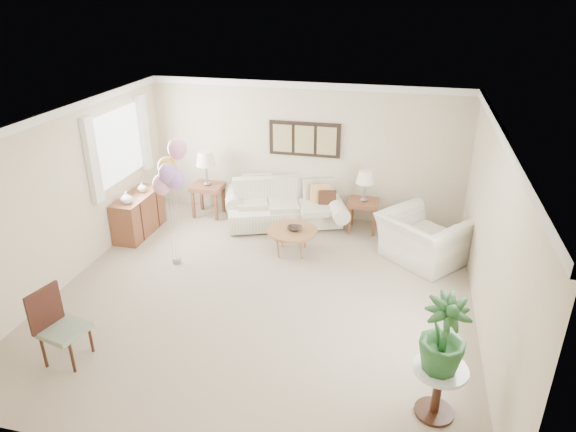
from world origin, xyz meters
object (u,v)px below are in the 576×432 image
object	(u,v)px
sofa	(285,207)
balloon_cluster	(170,171)
coffee_table	(292,232)
accent_chair	(58,324)
armchair	(422,239)

from	to	relation	value
sofa	balloon_cluster	world-z (taller)	balloon_cluster
coffee_table	accent_chair	distance (m)	3.91
armchair	accent_chair	world-z (taller)	accent_chair
armchair	balloon_cluster	distance (m)	4.16
armchair	balloon_cluster	world-z (taller)	balloon_cluster
sofa	armchair	bearing A→B (deg)	-19.93
armchair	accent_chair	distance (m)	5.49
accent_chair	balloon_cluster	world-z (taller)	balloon_cluster
sofa	coffee_table	size ratio (longest dim) A/B	3.09
balloon_cluster	armchair	bearing A→B (deg)	14.40
coffee_table	balloon_cluster	xyz separation A→B (m)	(-1.73, -0.78, 1.20)
armchair	sofa	bearing A→B (deg)	20.27
coffee_table	accent_chair	size ratio (longest dim) A/B	0.87
coffee_table	armchair	bearing A→B (deg)	5.58
sofa	armchair	distance (m)	2.69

